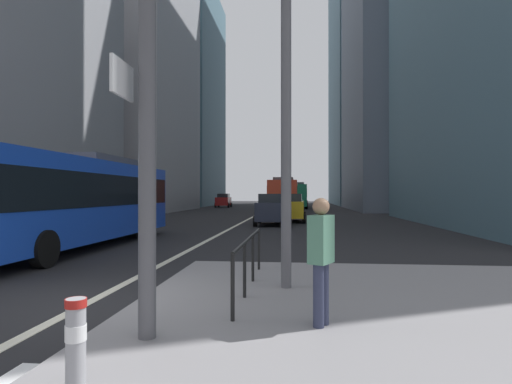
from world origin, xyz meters
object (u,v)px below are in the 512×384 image
car_oncoming_mid (223,200)px  city_bus_blue_oncoming (78,197)px  pedestrian_waiting (321,254)px  street_lamp_post (286,21)px  city_bus_red_receding (284,195)px  bollard_left (76,338)px  city_bus_red_distant (298,194)px  car_receding_far (291,207)px  car_receding_near (272,209)px

car_oncoming_mid → city_bus_blue_oncoming: bearing=-86.6°
car_oncoming_mid → pedestrian_waiting: car_oncoming_mid is taller
street_lamp_post → pedestrian_waiting: bearing=-76.6°
city_bus_red_receding → bollard_left: 36.39m
street_lamp_post → bollard_left: size_ratio=9.64×
city_bus_red_distant → car_receding_far: city_bus_red_distant is taller
city_bus_red_distant → car_receding_near: (-1.58, -30.76, -0.85)m
city_bus_blue_oncoming → bollard_left: bearing=-61.1°
city_bus_red_distant → bollard_left: (-2.06, -52.77, -1.22)m
city_bus_red_distant → bollard_left: size_ratio=14.27×
city_bus_blue_oncoming → car_oncoming_mid: size_ratio=2.87×
city_bus_red_receding → bollard_left: city_bus_red_receding is taller
street_lamp_post → bollard_left: (-1.83, -4.32, -4.67)m
city_bus_red_receding → street_lamp_post: bearing=-88.1°
car_receding_near → pedestrian_waiting: size_ratio=2.37×
car_oncoming_mid → car_receding_near: bearing=-74.6°
car_oncoming_mid → bollard_left: car_oncoming_mid is taller
street_lamp_post → car_receding_far: bearing=90.7°
car_oncoming_mid → pedestrian_waiting: (10.73, -51.97, 0.13)m
city_bus_blue_oncoming → street_lamp_post: street_lamp_post is taller
car_receding_near → bollard_left: (-0.47, -22.01, -0.38)m
car_receding_near → pedestrian_waiting: (1.89, -19.95, 0.13)m
city_bus_blue_oncoming → car_receding_far: size_ratio=2.85×
car_oncoming_mid → street_lamp_post: bearing=-78.4°
city_bus_red_receding → bollard_left: (-0.77, -36.36, -1.22)m
car_receding_far → bollard_left: car_receding_far is taller
car_oncoming_mid → car_receding_near: 33.22m
city_bus_blue_oncoming → city_bus_red_distant: same height
city_bus_red_receding → pedestrian_waiting: (1.59, -34.30, -0.71)m
city_bus_blue_oncoming → car_receding_far: bearing=63.6°
city_bus_red_receding → pedestrian_waiting: bearing=-87.3°
city_bus_blue_oncoming → car_oncoming_mid: city_bus_blue_oncoming is taller
car_receding_far → street_lamp_post: (0.24, -20.81, 4.29)m
car_receding_near → bollard_left: size_ratio=4.98×
city_bus_blue_oncoming → pedestrian_waiting: 11.65m
city_bus_red_receding → car_receding_near: bearing=-91.2°
pedestrian_waiting → car_oncoming_mid: bearing=101.7°
city_bus_red_receding → car_receding_near: (-0.30, -14.35, -0.85)m
car_receding_near → car_oncoming_mid: bearing=105.4°
car_receding_far → pedestrian_waiting: (0.78, -23.07, 0.13)m
street_lamp_post → city_bus_red_receding: bearing=91.9°
pedestrian_waiting → city_bus_blue_oncoming: bearing=134.2°
city_bus_blue_oncoming → bollard_left: size_ratio=14.21×
pedestrian_waiting → city_bus_red_distant: bearing=90.3°
city_bus_blue_oncoming → city_bus_red_receding: (6.51, 25.96, -0.00)m
city_bus_red_distant → street_lamp_post: (-0.23, -48.45, 3.45)m
car_receding_near → bollard_left: bearing=-91.2°
car_oncoming_mid → street_lamp_post: (10.19, -49.71, 4.29)m
car_oncoming_mid → car_receding_far: 30.56m
bollard_left → city_bus_red_distant: bearing=87.8°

